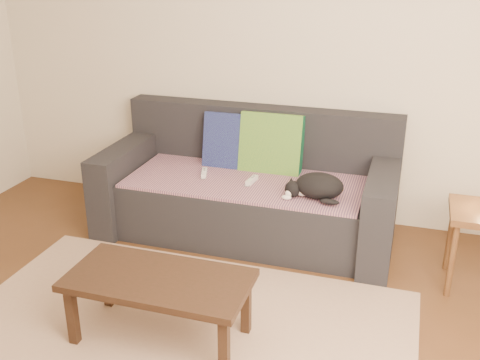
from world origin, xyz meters
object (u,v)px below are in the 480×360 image
object	(u,v)px
wii_remote_b	(252,180)
coffee_table	(159,285)
sofa	(249,192)
wii_remote_a	(204,173)
cat	(317,186)

from	to	relation	value
wii_remote_b	coffee_table	world-z (taller)	wii_remote_b
coffee_table	sofa	bearing A→B (deg)	86.95
wii_remote_a	coffee_table	world-z (taller)	wii_remote_a
wii_remote_b	coffee_table	xyz separation A→B (m)	(-0.13, -1.25, -0.12)
wii_remote_a	wii_remote_b	distance (m)	0.37
wii_remote_b	sofa	bearing A→B (deg)	31.92
cat	wii_remote_a	size ratio (longest dim) A/B	2.83
wii_remote_a	wii_remote_b	size ratio (longest dim) A/B	1.00
cat	wii_remote_a	xyz separation A→B (m)	(-0.85, 0.16, -0.07)
cat	coffee_table	distance (m)	1.29
wii_remote_a	wii_remote_b	bearing A→B (deg)	-112.23
sofa	coffee_table	distance (m)	1.38
sofa	cat	size ratio (longest dim) A/B	4.94
wii_remote_b	coffee_table	size ratio (longest dim) A/B	0.16
wii_remote_a	cat	bearing A→B (deg)	-117.73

